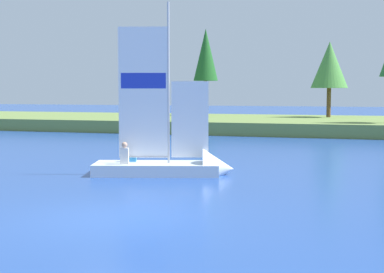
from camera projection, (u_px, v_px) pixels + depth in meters
name	position (u px, v px, depth m)	size (l,w,h in m)	color
ground_plane	(110.00, 218.00, 12.75)	(200.00, 200.00, 0.00)	#234793
shore_bank	(285.00, 124.00, 42.09)	(80.00, 13.92, 0.88)	olive
shoreline_tree_left	(206.00, 55.00, 47.38)	(2.10, 2.10, 7.43)	brown
shoreline_tree_midleft	(329.00, 65.00, 43.75)	(2.91, 2.91, 6.00)	brown
sailboat	(181.00, 163.00, 19.45)	(5.14, 2.79, 6.52)	silver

